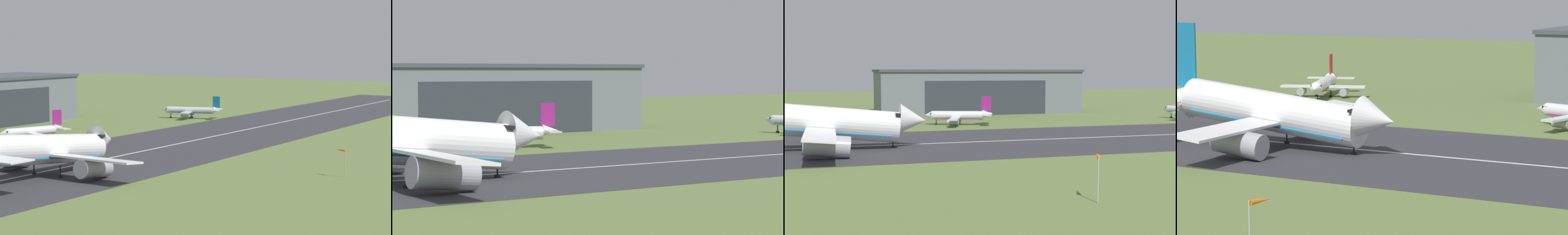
{
  "view_description": "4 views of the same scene",
  "coord_description": "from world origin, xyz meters",
  "views": [
    {
      "loc": [
        -133.69,
        11.03,
        28.56
      ],
      "look_at": [
        13.53,
        104.39,
        10.68
      ],
      "focal_mm": 70.0,
      "sensor_mm": 36.0,
      "label": 1
    },
    {
      "loc": [
        -60.88,
        11.03,
        14.48
      ],
      "look_at": [
        -7.5,
        91.96,
        9.61
      ],
      "focal_mm": 85.0,
      "sensor_mm": 36.0,
      "label": 2
    },
    {
      "loc": [
        -15.75,
        11.03,
        15.77
      ],
      "look_at": [
        5.05,
        83.49,
        9.26
      ],
      "focal_mm": 50.0,
      "sensor_mm": 36.0,
      "label": 3
    },
    {
      "loc": [
        63.82,
        -0.13,
        25.11
      ],
      "look_at": [
        12.34,
        99.47,
        9.45
      ],
      "focal_mm": 85.0,
      "sensor_mm": 36.0,
      "label": 4
    }
  ],
  "objects": [
    {
      "name": "ground_plane",
      "position": [
        0.0,
        63.03,
        0.0
      ],
      "size": [
        728.46,
        728.46,
        0.0
      ],
      "primitive_type": "plane",
      "color": "olive"
    },
    {
      "name": "runway_strip",
      "position": [
        0.0,
        126.06,
        0.03
      ],
      "size": [
        488.46,
        47.93,
        0.06
      ],
      "primitive_type": "cube",
      "color": "#333338",
      "rests_on": "ground_plane"
    },
    {
      "name": "runway_centreline",
      "position": [
        0.0,
        126.06,
        0.07
      ],
      "size": [
        439.62,
        0.7,
        0.01
      ],
      "primitive_type": "cube",
      "color": "silver",
      "rests_on": "runway_strip"
    },
    {
      "name": "airplane_landing",
      "position": [
        -17.61,
        122.02,
        5.49
      ],
      "size": [
        45.54,
        45.87,
        19.47
      ],
      "color": "white",
      "rests_on": "ground_plane"
    },
    {
      "name": "airplane_parked_centre",
      "position": [
        97.72,
        159.6,
        2.88
      ],
      "size": [
        16.78,
        22.67,
        8.2
      ],
      "color": "silver",
      "rests_on": "ground_plane"
    },
    {
      "name": "airplane_parked_east",
      "position": [
        21.63,
        164.25,
        2.67
      ],
      "size": [
        20.7,
        20.47,
        8.37
      ],
      "color": "silver",
      "rests_on": "ground_plane"
    },
    {
      "name": "windsock_pole",
      "position": [
        15.85,
        69.8,
        5.23
      ],
      "size": [
        1.38,
        2.65,
        5.83
      ],
      "color": "#B7B7BC",
      "rests_on": "ground_plane"
    }
  ]
}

